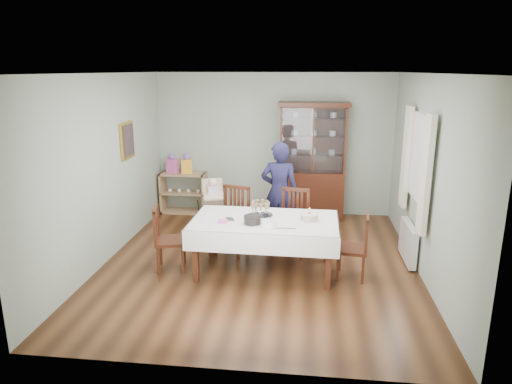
% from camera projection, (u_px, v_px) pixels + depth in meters
% --- Properties ---
extents(floor, '(5.00, 5.00, 0.00)m').
position_uv_depth(floor, '(260.00, 262.00, 6.71)').
color(floor, '#593319').
rests_on(floor, ground).
extents(room_shell, '(5.00, 5.00, 5.00)m').
position_uv_depth(room_shell, '(264.00, 142.00, 6.78)').
color(room_shell, '#9EAA99').
rests_on(room_shell, floor).
extents(dining_table, '(2.02, 1.19, 0.76)m').
position_uv_depth(dining_table, '(265.00, 245.00, 6.34)').
color(dining_table, '#441B11').
rests_on(dining_table, floor).
extents(china_cabinet, '(1.30, 0.48, 2.18)m').
position_uv_depth(china_cabinet, '(312.00, 159.00, 8.50)').
color(china_cabinet, '#441B11').
rests_on(china_cabinet, floor).
extents(sideboard, '(0.90, 0.38, 0.80)m').
position_uv_depth(sideboard, '(184.00, 193.00, 8.98)').
color(sideboard, tan).
rests_on(sideboard, floor).
extents(picture_frame, '(0.04, 0.48, 0.58)m').
position_uv_depth(picture_frame, '(127.00, 140.00, 7.29)').
color(picture_frame, gold).
rests_on(picture_frame, room_shell).
extents(window, '(0.04, 1.02, 1.22)m').
position_uv_depth(window, '(420.00, 158.00, 6.35)').
color(window, white).
rests_on(window, room_shell).
extents(curtain_left, '(0.07, 0.30, 1.55)m').
position_uv_depth(curtain_left, '(426.00, 175.00, 5.79)').
color(curtain_left, silver).
rests_on(curtain_left, room_shell).
extents(curtain_right, '(0.07, 0.30, 1.55)m').
position_uv_depth(curtain_right, '(406.00, 157.00, 6.98)').
color(curtain_right, silver).
rests_on(curtain_right, room_shell).
extents(radiator, '(0.10, 0.80, 0.55)m').
position_uv_depth(radiator, '(408.00, 242.00, 6.68)').
color(radiator, white).
rests_on(radiator, floor).
extents(chair_far_left, '(0.56, 0.56, 1.02)m').
position_uv_depth(chair_far_left, '(232.00, 234.00, 7.01)').
color(chair_far_left, '#441B11').
rests_on(chair_far_left, floor).
extents(chair_far_right, '(0.52, 0.52, 1.00)m').
position_uv_depth(chair_far_right, '(292.00, 236.00, 6.95)').
color(chair_far_right, '#441B11').
rests_on(chair_far_right, floor).
extents(chair_end_left, '(0.49, 0.49, 0.92)m').
position_uv_depth(chair_end_left, '(170.00, 251.00, 6.43)').
color(chair_end_left, '#441B11').
rests_on(chair_end_left, floor).
extents(chair_end_right, '(0.45, 0.45, 0.89)m').
position_uv_depth(chair_end_right, '(353.00, 259.00, 6.16)').
color(chair_end_right, '#441B11').
rests_on(chair_end_right, floor).
extents(woman, '(0.62, 0.43, 1.65)m').
position_uv_depth(woman, '(279.00, 192.00, 7.36)').
color(woman, '#171632').
rests_on(woman, floor).
extents(high_chair, '(0.57, 0.57, 1.02)m').
position_uv_depth(high_chair, '(214.00, 214.00, 7.65)').
color(high_chair, black).
rests_on(high_chair, floor).
extents(champagne_tray, '(0.36, 0.36, 0.21)m').
position_uv_depth(champagne_tray, '(260.00, 211.00, 6.37)').
color(champagne_tray, silver).
rests_on(champagne_tray, dining_table).
extents(birthday_cake, '(0.27, 0.27, 0.19)m').
position_uv_depth(birthday_cake, '(309.00, 217.00, 6.17)').
color(birthday_cake, white).
rests_on(birthday_cake, dining_table).
extents(plate_stack_dark, '(0.30, 0.30, 0.11)m').
position_uv_depth(plate_stack_dark, '(252.00, 220.00, 6.06)').
color(plate_stack_dark, black).
rests_on(plate_stack_dark, dining_table).
extents(plate_stack_white, '(0.21, 0.21, 0.08)m').
position_uv_depth(plate_stack_white, '(269.00, 224.00, 5.95)').
color(plate_stack_white, white).
rests_on(plate_stack_white, dining_table).
extents(napkin_stack, '(0.14, 0.14, 0.02)m').
position_uv_depth(napkin_stack, '(222.00, 221.00, 6.14)').
color(napkin_stack, '#DD51AF').
rests_on(napkin_stack, dining_table).
extents(cutlery, '(0.17, 0.20, 0.01)m').
position_uv_depth(cutlery, '(228.00, 219.00, 6.25)').
color(cutlery, silver).
rests_on(cutlery, dining_table).
extents(cake_knife, '(0.31, 0.05, 0.01)m').
position_uv_depth(cake_knife, '(284.00, 228.00, 5.88)').
color(cake_knife, silver).
rests_on(cake_knife, dining_table).
extents(gift_bag_pink, '(0.23, 0.18, 0.38)m').
position_uv_depth(gift_bag_pink, '(172.00, 164.00, 8.84)').
color(gift_bag_pink, '#DD51AF').
rests_on(gift_bag_pink, sideboard).
extents(gift_bag_orange, '(0.23, 0.19, 0.38)m').
position_uv_depth(gift_bag_orange, '(187.00, 165.00, 8.81)').
color(gift_bag_orange, '#FDAD27').
rests_on(gift_bag_orange, sideboard).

